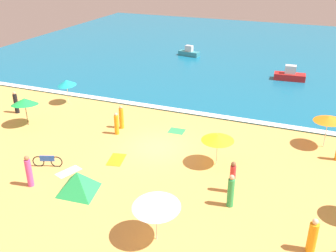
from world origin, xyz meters
TOP-DOWN VIEW (x-y plane):
  - ground_plane at (0.00, 0.00)m, footprint 60.00×60.00m
  - ocean_water at (0.00, 28.00)m, footprint 60.00×44.00m
  - wave_breaker_foam at (0.00, 6.30)m, footprint 57.00×0.70m
  - beach_umbrella_0 at (10.24, 4.15)m, footprint 2.39×2.38m
  - beach_umbrella_1 at (4.23, -0.74)m, footprint 2.39×2.40m
  - beach_umbrella_2 at (3.49, -8.21)m, footprint 2.20×2.22m
  - beach_umbrella_3 at (-10.36, -0.29)m, footprint 2.60×2.62m
  - beach_umbrella_6 at (-10.10, 4.51)m, footprint 2.12×2.13m
  - beach_tent at (-1.96, -6.25)m, footprint 2.87×2.82m
  - parked_bicycle at (-5.14, -4.75)m, footprint 1.73×0.68m
  - beachgoer_0 at (-12.69, 1.23)m, footprint 0.41×0.41m
  - beachgoer_3 at (5.78, -3.28)m, footprint 0.43×0.43m
  - beachgoer_4 at (-3.43, 0.77)m, footprint 0.45×0.45m
  - beachgoer_5 at (-3.57, 1.77)m, footprint 0.43×0.43m
  - beachgoer_6 at (5.98, -4.53)m, footprint 0.50×0.50m
  - beachgoer_7 at (-4.71, -6.80)m, footprint 0.44×0.44m
  - beachgoer_8 at (9.99, -6.44)m, footprint 0.51×0.51m
  - beach_towel_0 at (0.34, 2.76)m, footprint 1.19×1.05m
  - beach_towel_1 at (-3.63, -4.81)m, footprint 1.17×1.63m
  - beach_towel_2 at (-1.70, -2.50)m, footprint 1.22×1.73m
  - small_boat_0 at (6.64, 17.75)m, footprint 3.07×1.44m
  - small_boat_1 at (-5.63, 22.92)m, footprint 2.65×1.34m

SIDE VIEW (x-z plane):
  - ground_plane at x=0.00m, z-range 0.00..0.00m
  - beach_towel_1 at x=-3.63m, z-range 0.00..0.01m
  - beach_towel_0 at x=0.34m, z-range 0.00..0.01m
  - beach_towel_2 at x=-1.70m, z-range 0.00..0.01m
  - ocean_water at x=0.00m, z-range 0.00..0.10m
  - wave_breaker_foam at x=0.00m, z-range 0.10..0.11m
  - parked_bicycle at x=-5.14m, z-range 0.00..0.76m
  - small_boat_1 at x=-5.63m, z-range -0.12..1.14m
  - small_boat_0 at x=6.64m, z-range -0.16..1.31m
  - beach_tent at x=-1.96m, z-range 0.00..1.19m
  - beachgoer_4 at x=-3.43m, z-range -0.05..1.58m
  - beachgoer_8 at x=9.99m, z-range -0.06..1.66m
  - beachgoer_5 at x=-3.57m, z-range -0.05..1.70m
  - beachgoer_0 at x=-12.69m, z-range -0.04..1.76m
  - beachgoer_6 at x=5.98m, z-range -0.05..1.79m
  - beachgoer_7 at x=-4.71m, z-range -0.04..1.84m
  - beachgoer_3 at x=5.78m, z-range -0.03..1.84m
  - beach_umbrella_1 at x=4.23m, z-range 0.81..2.83m
  - beach_umbrella_6 at x=-10.10m, z-range 0.77..2.89m
  - beach_umbrella_3 at x=-10.36m, z-range 0.75..2.95m
  - beach_umbrella_2 at x=3.49m, z-range 0.85..3.06m
  - beach_umbrella_0 at x=10.24m, z-range 0.90..3.13m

